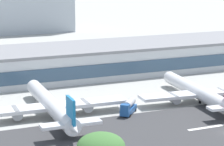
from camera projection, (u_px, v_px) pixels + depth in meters
The scene contains 6 objects.
runway_strip at pixel (215, 126), 127.56m from camera, with size 800.00×36.46×0.08m, color #38383A.
runway_centreline_dash_4 at pixel (208, 127), 126.80m from camera, with size 12.00×1.20×0.01m, color white.
terminal_building at pixel (75, 61), 184.51m from camera, with size 163.06×30.30×11.07m.
airliner_blue_tail_gate_0 at pixel (52, 106), 134.28m from camera, with size 43.75×49.03×10.23m.
airliner_red_tail_gate_1 at pixel (200, 93), 148.42m from camera, with size 37.38×46.44×9.70m.
service_fuel_truck_0 at pixel (128, 107), 137.90m from camera, with size 7.55×8.11×3.95m.
Camera 1 is at (-72.30, -95.94, 41.12)m, focal length 79.25 mm.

